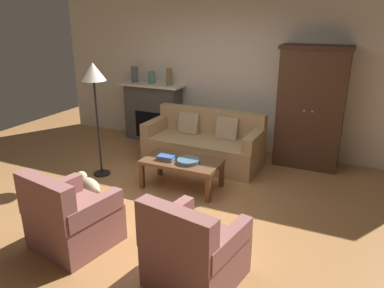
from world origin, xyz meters
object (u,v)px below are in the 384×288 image
object	(u,v)px
couch	(204,144)
coffee_table	(182,164)
mantel_vase_bronze	(169,77)
fireplace	(153,111)
armchair_near_left	(71,219)
mantel_vase_slate	(135,74)
armoire	(311,107)
book_stack	(167,157)
floor_lamp	(94,79)
dog	(89,186)
fruit_bowl	(188,161)
armchair_near_right	(193,252)
mantel_vase_jade	(152,77)

from	to	relation	value
couch	coffee_table	size ratio (longest dim) A/B	1.76
coffee_table	mantel_vase_bronze	xyz separation A→B (m)	(-1.09, 1.71, 0.91)
fireplace	armchair_near_left	bearing A→B (deg)	-73.56
mantel_vase_slate	coffee_table	bearing A→B (deg)	-42.69
armoire	book_stack	xyz separation A→B (m)	(-1.68, -1.71, -0.52)
book_stack	coffee_table	bearing A→B (deg)	17.57
armoire	book_stack	distance (m)	2.46
floor_lamp	dog	bearing A→B (deg)	-61.46
couch	armchair_near_left	world-z (taller)	armchair_near_left
couch	mantel_vase_slate	size ratio (longest dim) A/B	6.37
fruit_bowl	armchair_near_left	size ratio (longest dim) A/B	0.35
book_stack	floor_lamp	distance (m)	1.55
book_stack	mantel_vase_slate	world-z (taller)	mantel_vase_slate
fruit_bowl	armchair_near_right	distance (m)	1.92
armchair_near_left	armchair_near_right	size ratio (longest dim) A/B	1.00
coffee_table	book_stack	bearing A→B (deg)	-162.43
coffee_table	dog	world-z (taller)	coffee_table
couch	armchair_near_right	xyz separation A→B (m)	(1.07, -2.76, -0.00)
fruit_bowl	floor_lamp	world-z (taller)	floor_lamp
dog	fruit_bowl	bearing A→B (deg)	41.27
coffee_table	mantel_vase_jade	distance (m)	2.42
armchair_near_left	floor_lamp	xyz separation A→B (m)	(-0.91, 1.66, 1.18)
fireplace	mantel_vase_slate	size ratio (longest dim) A/B	4.14
fruit_bowl	mantel_vase_bronze	bearing A→B (deg)	124.66
fruit_bowl	book_stack	xyz separation A→B (m)	(-0.33, -0.02, 0.01)
mantel_vase_slate	mantel_vase_bronze	size ratio (longest dim) A/B	0.98
couch	floor_lamp	distance (m)	2.06
armoire	coffee_table	bearing A→B (deg)	-131.92
mantel_vase_slate	book_stack	bearing A→B (deg)	-47.13
book_stack	armchair_near_right	distance (m)	2.07
couch	book_stack	distance (m)	1.09
fireplace	coffee_table	bearing A→B (deg)	-49.55
armchair_near_left	fireplace	bearing A→B (deg)	106.44
armchair_near_right	floor_lamp	size ratio (longest dim) A/B	0.52
mantel_vase_jade	armchair_near_left	xyz separation A→B (m)	(1.03, -3.48, -0.92)
mantel_vase_jade	armchair_near_right	xyz separation A→B (m)	(2.45, -3.46, -0.92)
armchair_near_right	dog	size ratio (longest dim) A/B	1.68
fireplace	armoire	size ratio (longest dim) A/B	0.65
book_stack	dog	xyz separation A→B (m)	(-0.69, -0.87, -0.21)
mantel_vase_jade	dog	bearing A→B (deg)	-77.77
fireplace	couch	xyz separation A→B (m)	(1.38, -0.72, -0.25)
couch	armoire	bearing A→B (deg)	22.13
fireplace	couch	distance (m)	1.58
mantel_vase_slate	dog	distance (m)	3.00
book_stack	armchair_near_right	xyz separation A→B (m)	(1.19, -1.69, -0.14)
couch	dog	distance (m)	2.11
coffee_table	armchair_near_left	world-z (taller)	armchair_near_left
fireplace	couch	size ratio (longest dim) A/B	0.65
armchair_near_left	couch	bearing A→B (deg)	82.85
fruit_bowl	armchair_near_left	bearing A→B (deg)	-107.90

